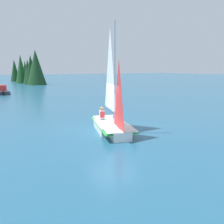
% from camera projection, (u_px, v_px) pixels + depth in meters
% --- Properties ---
extents(ground_plane, '(260.00, 260.00, 0.00)m').
position_uv_depth(ground_plane, '(112.00, 131.00, 11.88)').
color(ground_plane, '#235675').
extents(sailboat_main, '(4.32, 2.75, 5.57)m').
position_uv_depth(sailboat_main, '(112.00, 118.00, 11.76)').
color(sailboat_main, white).
rests_on(sailboat_main, ground_plane).
extents(sailor_helm, '(0.40, 0.38, 1.16)m').
position_uv_depth(sailor_helm, '(116.00, 118.00, 12.19)').
color(sailor_helm, black).
rests_on(sailor_helm, ground_plane).
extents(sailor_crew, '(0.40, 0.38, 1.16)m').
position_uv_depth(sailor_crew, '(102.00, 116.00, 12.64)').
color(sailor_crew, black).
rests_on(sailor_crew, ground_plane).
extents(motorboat_distant, '(4.26, 1.77, 1.15)m').
position_uv_depth(motorboat_distant, '(1.00, 91.00, 29.41)').
color(motorboat_distant, '#333842').
rests_on(motorboat_distant, ground_plane).
extents(treeline_shore, '(19.89, 5.08, 7.27)m').
position_uv_depth(treeline_shore, '(28.00, 69.00, 49.83)').
color(treeline_shore, '#193D1E').
rests_on(treeline_shore, ground_plane).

